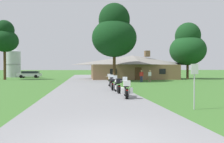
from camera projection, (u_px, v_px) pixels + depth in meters
ground_plane at (89, 85)px, 25.23m from camera, size 500.00×500.00×0.00m
asphalt_driveway at (89, 86)px, 23.25m from camera, size 6.40×80.00×0.06m
motorcycle_red_nearest_to_camera at (126, 89)px, 13.43m from camera, size 0.87×2.08×1.30m
motorcycle_silver_second_in_row at (117, 85)px, 16.36m from camera, size 0.66×2.08×1.30m
motorcycle_black_third_in_row at (112, 83)px, 18.59m from camera, size 0.69×2.08×1.30m
motorcycle_orange_farthest_in_row at (110, 81)px, 21.58m from camera, size 0.66×2.08×1.30m
stone_lodge at (133, 67)px, 38.94m from camera, size 15.95×8.10×5.24m
bystander_white_shirt_near_lodge at (150, 75)px, 30.57m from camera, size 0.52×0.33×1.67m
bystander_blue_shirt_beside_signpost at (150, 75)px, 31.42m from camera, size 0.36×0.50×1.69m
bystander_red_shirt_by_tree at (141, 76)px, 29.73m from camera, size 0.55×0.26×1.67m
metal_signpost_roadside at (194, 81)px, 9.89m from camera, size 0.36×0.06×2.14m
tree_by_lodge_front at (114, 33)px, 31.24m from camera, size 6.61×6.61×11.55m
tree_left_far at (5, 38)px, 36.15m from camera, size 4.53×4.53×10.21m
tree_right_of_lodge at (188, 46)px, 38.94m from camera, size 6.53×6.53×10.38m
metal_silo_distant at (13, 63)px, 46.85m from camera, size 3.28×3.28×6.47m
parked_silver_suv_far_left at (30, 74)px, 43.44m from camera, size 4.61×1.93×1.40m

